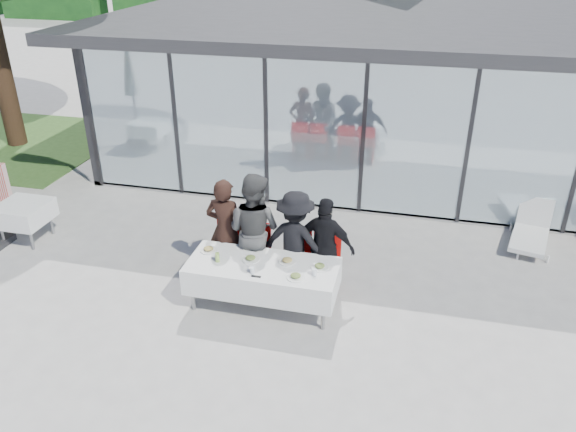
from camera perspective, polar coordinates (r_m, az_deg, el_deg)
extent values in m
plane|color=#A4A19B|center=(8.44, -3.40, -10.91)|extent=(90.00, 90.00, 0.00)
cube|color=gray|center=(15.23, 12.73, 6.67)|extent=(14.00, 8.00, 0.10)
cube|color=black|center=(18.59, 13.71, 15.20)|extent=(14.00, 0.20, 3.20)
cube|color=black|center=(16.33, -12.28, 13.77)|extent=(0.20, 8.00, 3.20)
cube|color=silver|center=(10.97, 12.74, 7.31)|extent=(13.60, 0.06, 3.10)
cube|color=#2D2D30|center=(14.06, 14.07, 18.68)|extent=(14.80, 8.80, 0.24)
cube|color=#262628|center=(12.93, -19.28, 9.45)|extent=(0.08, 0.10, 3.10)
cube|color=#262628|center=(12.01, -11.29, 9.17)|extent=(0.08, 0.10, 3.10)
cube|color=#262628|center=(11.36, -2.21, 8.64)|extent=(0.08, 0.10, 3.10)
cube|color=#262628|center=(11.02, 7.66, 7.82)|extent=(0.08, 0.10, 3.10)
cube|color=#262628|center=(11.01, 17.81, 6.74)|extent=(0.08, 0.10, 3.10)
cube|color=#BB0F0C|center=(13.92, 2.29, 7.14)|extent=(0.45, 0.45, 0.90)
cube|color=#BB0F0C|center=(14.19, 8.69, 7.25)|extent=(0.45, 0.45, 0.90)
cube|color=#BB0F0C|center=(13.76, 18.91, 5.43)|extent=(0.45, 0.45, 0.90)
cube|color=#BB0F0C|center=(14.75, 26.47, 5.43)|extent=(0.45, 0.45, 0.90)
cube|color=silver|center=(8.50, -2.58, -6.11)|extent=(2.26, 0.96, 0.42)
cylinder|color=gray|center=(8.62, -9.66, -7.44)|extent=(0.06, 0.06, 0.71)
cylinder|color=gray|center=(8.14, 3.64, -9.41)|extent=(0.06, 0.06, 0.71)
cylinder|color=gray|center=(9.16, -8.00, -5.06)|extent=(0.06, 0.06, 0.71)
cylinder|color=gray|center=(8.70, 4.47, -6.74)|extent=(0.06, 0.06, 0.71)
imported|color=black|center=(9.06, -6.37, -1.44)|extent=(0.69, 0.69, 1.77)
cube|color=#BB0F0C|center=(9.29, -6.20, -3.75)|extent=(0.44, 0.44, 0.05)
cube|color=#BB0F0C|center=(9.33, -5.87, -1.82)|extent=(0.44, 0.04, 0.55)
cylinder|color=#BB0F0C|center=(9.33, -7.54, -5.39)|extent=(0.04, 0.04, 0.43)
cylinder|color=#BB0F0C|center=(9.22, -5.43, -5.70)|extent=(0.04, 0.04, 0.43)
cylinder|color=#BB0F0C|center=(9.61, -6.79, -4.28)|extent=(0.04, 0.04, 0.43)
cylinder|color=#BB0F0C|center=(9.51, -4.74, -4.56)|extent=(0.04, 0.04, 0.43)
imported|color=#474747|center=(8.89, -3.51, -1.40)|extent=(1.13, 1.13, 1.91)
cube|color=#BB0F0C|center=(9.16, -3.38, -4.12)|extent=(0.44, 0.44, 0.05)
cube|color=#BB0F0C|center=(9.20, -3.07, -2.16)|extent=(0.44, 0.04, 0.55)
cylinder|color=#BB0F0C|center=(9.19, -4.75, -5.80)|extent=(0.04, 0.04, 0.43)
cylinder|color=#BB0F0C|center=(9.09, -2.58, -6.10)|extent=(0.04, 0.04, 0.43)
cylinder|color=#BB0F0C|center=(9.47, -4.08, -4.65)|extent=(0.04, 0.04, 0.43)
cylinder|color=#BB0F0C|center=(9.38, -1.97, -4.93)|extent=(0.04, 0.04, 0.43)
imported|color=black|center=(8.79, 0.75, -2.57)|extent=(1.25, 1.25, 1.67)
cube|color=#BB0F0C|center=(9.01, 0.76, -4.65)|extent=(0.44, 0.44, 0.05)
cube|color=#BB0F0C|center=(9.05, 1.06, -2.66)|extent=(0.44, 0.04, 0.55)
cylinder|color=#BB0F0C|center=(9.02, -0.63, -6.36)|extent=(0.04, 0.04, 0.43)
cylinder|color=#BB0F0C|center=(8.95, 1.62, -6.66)|extent=(0.04, 0.04, 0.43)
cylinder|color=#BB0F0C|center=(9.32, -0.08, -5.18)|extent=(0.04, 0.04, 0.43)
cylinder|color=#BB0F0C|center=(9.25, 2.10, -5.46)|extent=(0.04, 0.04, 0.43)
imported|color=black|center=(8.73, 3.81, -3.09)|extent=(1.10, 1.10, 1.62)
cube|color=#BB0F0C|center=(8.93, 3.76, -5.02)|extent=(0.44, 0.44, 0.05)
cube|color=#BB0F0C|center=(8.97, 4.04, -3.01)|extent=(0.44, 0.04, 0.55)
cylinder|color=#BB0F0C|center=(8.94, 2.37, -6.76)|extent=(0.04, 0.04, 0.43)
cylinder|color=#BB0F0C|center=(8.89, 4.66, -7.04)|extent=(0.04, 0.04, 0.43)
cylinder|color=#BB0F0C|center=(9.23, 2.81, -5.55)|extent=(0.04, 0.04, 0.43)
cylinder|color=#BB0F0C|center=(9.18, 5.03, -5.82)|extent=(0.04, 0.04, 0.43)
cylinder|color=silver|center=(8.79, -8.07, -3.48)|extent=(0.26, 0.26, 0.01)
ellipsoid|color=tan|center=(8.77, -8.09, -3.29)|extent=(0.15, 0.15, 0.05)
cylinder|color=silver|center=(8.49, -3.82, -4.43)|extent=(0.26, 0.26, 0.01)
ellipsoid|color=#356124|center=(8.47, -3.83, -4.23)|extent=(0.15, 0.15, 0.05)
cylinder|color=silver|center=(8.42, -0.07, -4.67)|extent=(0.26, 0.26, 0.01)
ellipsoid|color=tan|center=(8.40, -0.07, -4.48)|extent=(0.15, 0.15, 0.05)
cylinder|color=silver|center=(8.29, 3.23, -5.25)|extent=(0.26, 0.26, 0.01)
ellipsoid|color=#356124|center=(8.27, 3.24, -5.06)|extent=(0.15, 0.15, 0.05)
cylinder|color=silver|center=(8.06, 0.78, -6.26)|extent=(0.26, 0.26, 0.01)
ellipsoid|color=#356124|center=(8.04, 0.78, -6.06)|extent=(0.15, 0.15, 0.05)
cylinder|color=#8FB64C|center=(8.47, -7.19, -4.19)|extent=(0.06, 0.06, 0.15)
cylinder|color=silver|center=(8.16, -3.64, -5.52)|extent=(0.07, 0.07, 0.10)
cylinder|color=silver|center=(8.11, 2.66, -5.72)|extent=(0.07, 0.07, 0.10)
cube|color=black|center=(8.09, -3.26, -6.14)|extent=(0.14, 0.03, 0.01)
cube|color=silver|center=(11.37, -25.28, 0.30)|extent=(0.86, 0.86, 0.36)
cylinder|color=gray|center=(11.44, -27.15, -1.10)|extent=(0.05, 0.05, 0.72)
cylinder|color=gray|center=(11.07, -24.76, -1.47)|extent=(0.05, 0.05, 0.72)
cylinder|color=gray|center=(11.84, -25.39, 0.22)|extent=(0.05, 0.05, 0.72)
cylinder|color=gray|center=(11.49, -23.03, -0.09)|extent=(0.05, 0.05, 0.72)
cube|color=#BB0F0C|center=(13.13, -26.80, 0.95)|extent=(0.30, 0.45, 0.10)
cube|color=silver|center=(11.16, 23.33, -1.98)|extent=(0.88, 1.40, 0.08)
cube|color=silver|center=(11.55, 23.84, 0.38)|extent=(0.64, 0.39, 0.54)
cylinder|color=silver|center=(10.69, 22.29, -3.76)|extent=(0.04, 0.04, 0.14)
cylinder|color=silver|center=(10.79, 24.89, -4.01)|extent=(0.04, 0.04, 0.14)
cylinder|color=silver|center=(11.65, 21.69, -1.06)|extent=(0.04, 0.04, 0.14)
cylinder|color=silver|center=(11.74, 24.08, -1.31)|extent=(0.04, 0.04, 0.14)
cylinder|color=#382316|center=(19.84, 9.14, 14.55)|extent=(0.44, 0.44, 2.00)
cube|color=#385926|center=(17.03, -25.73, 6.65)|extent=(5.00, 5.00, 0.02)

